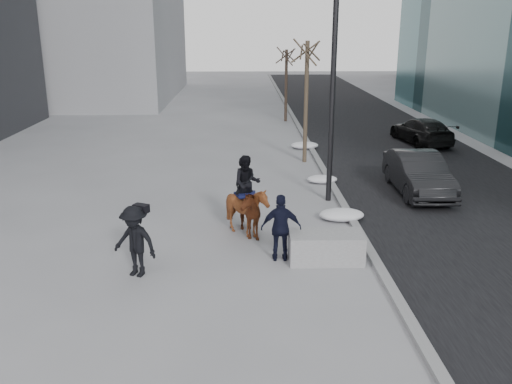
{
  "coord_description": "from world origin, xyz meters",
  "views": [
    {
      "loc": [
        -0.37,
        -12.69,
        5.78
      ],
      "look_at": [
        0.0,
        1.2,
        1.5
      ],
      "focal_mm": 38.0,
      "sensor_mm": 36.0,
      "label": 1
    }
  ],
  "objects_px": {
    "planter": "(326,247)",
    "mounted_left": "(245,207)",
    "mounted_right": "(247,204)",
    "car_near": "(418,173)"
  },
  "relations": [
    {
      "from": "mounted_left",
      "to": "car_near",
      "type": "bearing_deg",
      "value": 31.77
    },
    {
      "from": "car_near",
      "to": "mounted_right",
      "type": "relative_size",
      "value": 1.91
    },
    {
      "from": "planter",
      "to": "mounted_right",
      "type": "bearing_deg",
      "value": 137.32
    },
    {
      "from": "planter",
      "to": "mounted_left",
      "type": "relative_size",
      "value": 0.83
    },
    {
      "from": "mounted_left",
      "to": "mounted_right",
      "type": "bearing_deg",
      "value": -46.85
    },
    {
      "from": "planter",
      "to": "mounted_left",
      "type": "xyz_separation_m",
      "value": [
        -2.06,
        1.91,
        0.46
      ]
    },
    {
      "from": "planter",
      "to": "car_near",
      "type": "distance_m",
      "value": 7.12
    },
    {
      "from": "planter",
      "to": "mounted_left",
      "type": "distance_m",
      "value": 2.85
    },
    {
      "from": "planter",
      "to": "mounted_right",
      "type": "xyz_separation_m",
      "value": [
        -1.99,
        1.83,
        0.56
      ]
    },
    {
      "from": "planter",
      "to": "mounted_left",
      "type": "bearing_deg",
      "value": 137.16
    }
  ]
}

